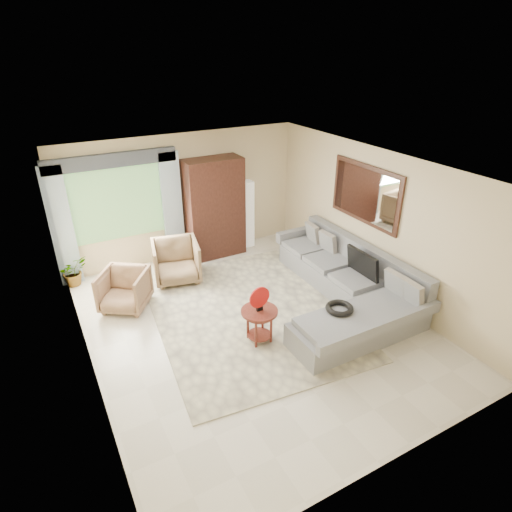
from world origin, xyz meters
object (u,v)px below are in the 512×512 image
potted_plant (73,271)px  armchair_left (124,290)px  armoire (214,208)px  floor_lamp (247,214)px  coffee_table (259,325)px  tv_screen (363,264)px  armchair_right (176,261)px  sectional_sofa (346,288)px

potted_plant → armchair_left: bearing=-62.0°
armoire → floor_lamp: armoire is taller
armoire → coffee_table: bearing=-101.9°
coffee_table → armchair_left: (-1.58, 1.94, 0.06)m
armchair_left → armoire: size_ratio=0.37×
tv_screen → armchair_right: size_ratio=0.84×
potted_plant → armoire: size_ratio=0.28×
floor_lamp → armchair_left: bearing=-157.5°
coffee_table → potted_plant: 3.94m
coffee_table → floor_lamp: (1.46, 3.20, 0.45)m
floor_lamp → coffee_table: bearing=-114.6°
coffee_table → potted_plant: bearing=125.1°
sectional_sofa → potted_plant: sectional_sofa is taller
sectional_sofa → floor_lamp: bearing=98.3°
sectional_sofa → potted_plant: (-4.16, 2.97, 0.01)m
sectional_sofa → tv_screen: bearing=-10.9°
tv_screen → armoire: 3.32m
coffee_table → armoire: size_ratio=0.27×
sectional_sofa → tv_screen: 0.51m
tv_screen → potted_plant: (-4.43, 3.03, -0.43)m
sectional_sofa → coffee_table: bearing=-172.6°
armoire → armchair_right: bearing=-148.4°
armchair_right → sectional_sofa: bearing=-30.6°
potted_plant → floor_lamp: (3.73, -0.02, 0.46)m
potted_plant → tv_screen: bearing=-34.3°
tv_screen → floor_lamp: size_ratio=0.49×
coffee_table → armoire: (0.66, 3.14, 0.75)m
armoire → potted_plant: bearing=178.5°
coffee_table → armchair_right: (-0.47, 2.45, 0.10)m
sectional_sofa → tv_screen: (0.27, -0.05, 0.44)m
coffee_table → armoire: 3.30m
potted_plant → armoire: bearing=-1.5°
sectional_sofa → coffee_table: (-1.90, -0.25, 0.01)m
coffee_table → potted_plant: (-2.27, 3.22, -0.01)m
sectional_sofa → armchair_right: size_ratio=3.94×
sectional_sofa → tv_screen: tv_screen is taller
sectional_sofa → armoire: armoire is taller
armchair_right → floor_lamp: 2.11m
potted_plant → armoire: 3.03m
sectional_sofa → potted_plant: bearing=144.5°
tv_screen → armchair_right: 3.48m
sectional_sofa → floor_lamp: size_ratio=2.31×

